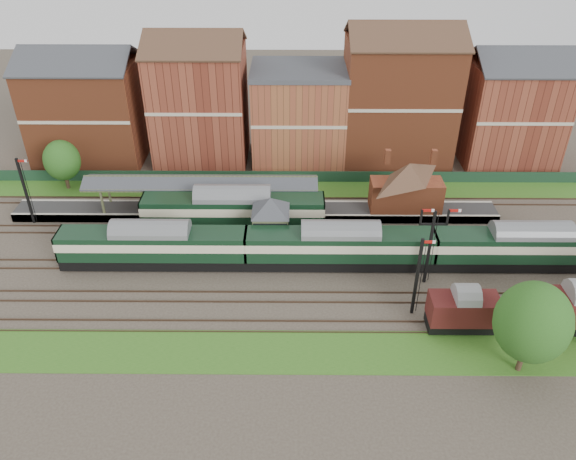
{
  "coord_description": "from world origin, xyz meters",
  "views": [
    {
      "loc": [
        -0.87,
        -45.55,
        33.76
      ],
      "look_at": [
        -1.23,
        2.0,
        3.0
      ],
      "focal_mm": 35.0,
      "sensor_mm": 36.0,
      "label": 1
    }
  ],
  "objects_px": {
    "platform_railcar": "(233,210)",
    "goods_van_a": "(463,310)",
    "semaphore_bracket": "(431,242)",
    "dmu_train": "(340,246)",
    "signal_box": "(271,222)"
  },
  "relations": [
    {
      "from": "signal_box",
      "to": "goods_van_a",
      "type": "height_order",
      "value": "signal_box"
    },
    {
      "from": "platform_railcar",
      "to": "goods_van_a",
      "type": "relative_size",
      "value": 3.36
    },
    {
      "from": "dmu_train",
      "to": "platform_railcar",
      "type": "relative_size",
      "value": 2.82
    },
    {
      "from": "goods_van_a",
      "to": "dmu_train",
      "type": "bearing_deg",
      "value": 137.81
    },
    {
      "from": "signal_box",
      "to": "semaphore_bracket",
      "type": "xyz_separation_m",
      "value": [
        15.04,
        -5.75,
        1.44
      ]
    },
    {
      "from": "semaphore_bracket",
      "to": "goods_van_a",
      "type": "height_order",
      "value": "semaphore_bracket"
    },
    {
      "from": "semaphore_bracket",
      "to": "goods_van_a",
      "type": "xyz_separation_m",
      "value": [
        1.77,
        -6.5,
        -2.61
      ]
    },
    {
      "from": "dmu_train",
      "to": "semaphore_bracket",
      "type": "bearing_deg",
      "value": -17.04
    },
    {
      "from": "dmu_train",
      "to": "platform_railcar",
      "type": "xyz_separation_m",
      "value": [
        -11.06,
        6.5,
        0.15
      ]
    },
    {
      "from": "goods_van_a",
      "to": "signal_box",
      "type": "bearing_deg",
      "value": 143.92
    },
    {
      "from": "goods_van_a",
      "to": "platform_railcar",
      "type": "bearing_deg",
      "value": 143.56
    },
    {
      "from": "signal_box",
      "to": "platform_railcar",
      "type": "bearing_deg",
      "value": 142.12
    },
    {
      "from": "signal_box",
      "to": "semaphore_bracket",
      "type": "distance_m",
      "value": 16.16
    },
    {
      "from": "dmu_train",
      "to": "signal_box",
      "type": "bearing_deg",
      "value": 154.73
    },
    {
      "from": "signal_box",
      "to": "platform_railcar",
      "type": "relative_size",
      "value": 0.31
    }
  ]
}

